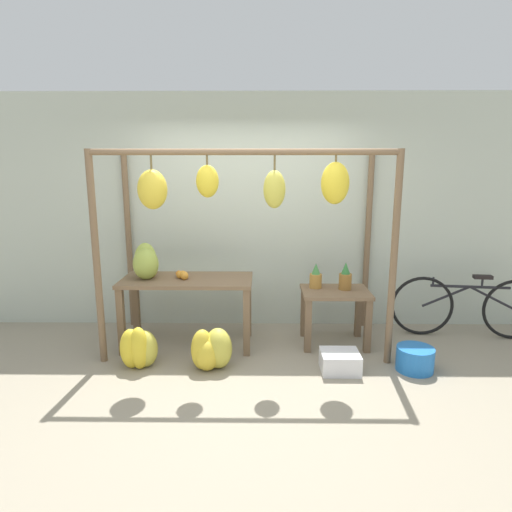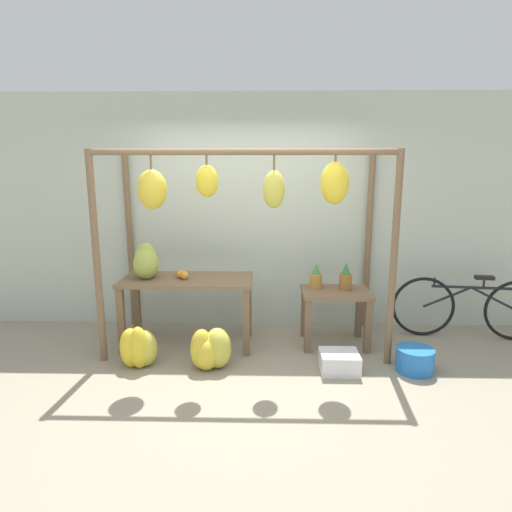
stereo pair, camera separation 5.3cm
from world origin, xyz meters
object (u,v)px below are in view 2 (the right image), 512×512
orange_pile (183,275)px  blue_bucket (415,360)px  pineapple_cluster (332,278)px  banana_pile_ground_right (210,350)px  banana_pile_ground_left (139,348)px  banana_pile_on_table (147,263)px  fruit_crate_white (339,362)px  parked_bicycle (470,307)px

orange_pile → blue_bucket: size_ratio=0.55×
pineapple_cluster → banana_pile_ground_right: (-1.27, -0.69, -0.56)m
pineapple_cluster → banana_pile_ground_left: 2.16m
banana_pile_on_table → pineapple_cluster: bearing=3.0°
fruit_crate_white → banana_pile_on_table: bearing=162.7°
fruit_crate_white → blue_bucket: size_ratio=1.03×
orange_pile → pineapple_cluster: pineapple_cluster is taller
orange_pile → blue_bucket: (2.35, -0.59, -0.69)m
banana_pile_ground_right → blue_bucket: bearing=-0.4°
banana_pile_on_table → orange_pile: size_ratio=2.04×
pineapple_cluster → parked_bicycle: (1.62, 0.15, -0.38)m
banana_pile_ground_right → fruit_crate_white: bearing=-1.8°
orange_pile → blue_bucket: 2.52m
banana_pile_ground_right → fruit_crate_white: (1.26, -0.04, -0.09)m
blue_bucket → parked_bicycle: (0.89, 0.86, 0.25)m
blue_bucket → banana_pile_on_table: bearing=167.6°
banana_pile_on_table → fruit_crate_white: banana_pile_on_table is taller
fruit_crate_white → parked_bicycle: bearing=28.5°
banana_pile_ground_left → banana_pile_ground_right: 0.71m
blue_bucket → parked_bicycle: bearing=43.8°
banana_pile_ground_right → orange_pile: bearing=121.8°
pineapple_cluster → banana_pile_ground_left: size_ratio=1.02×
banana_pile_ground_left → banana_pile_ground_right: bearing=-3.0°
banana_pile_ground_left → banana_pile_ground_right: banana_pile_ground_left is taller
banana_pile_on_table → parked_bicycle: banana_pile_on_table is taller
orange_pile → fruit_crate_white: bearing=-20.8°
parked_bicycle → pineapple_cluster: bearing=-174.7°
banana_pile_ground_left → fruit_crate_white: banana_pile_ground_left is taller
banana_pile_ground_right → blue_bucket: size_ratio=1.38×
banana_pile_on_table → banana_pile_ground_left: bearing=-85.6°
banana_pile_ground_left → banana_pile_ground_right: (0.71, -0.04, 0.00)m
banana_pile_ground_left → banana_pile_ground_right: size_ratio=0.90×
fruit_crate_white → pineapple_cluster: bearing=89.1°
banana_pile_on_table → orange_pile: (0.39, -0.01, -0.13)m
pineapple_cluster → orange_pile: bearing=-175.9°
banana_pile_ground_left → fruit_crate_white: (1.97, -0.08, -0.09)m
banana_pile_on_table → blue_bucket: (2.74, -0.60, -0.81)m
parked_bicycle → banana_pile_ground_right: bearing=-163.7°
pineapple_cluster → parked_bicycle: 1.67m
banana_pile_ground_left → parked_bicycle: parked_bicycle is taller
orange_pile → banana_pile_ground_right: bearing=-58.2°
fruit_crate_white → blue_bucket: (0.73, 0.03, 0.02)m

